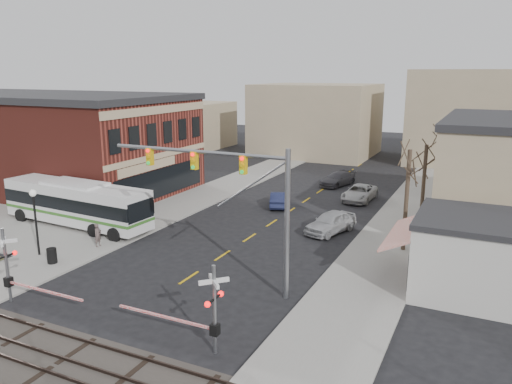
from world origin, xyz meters
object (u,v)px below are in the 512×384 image
(car_d, at_px, (338,179))
(pedestrian_near, at_px, (98,235))
(car_b, at_px, (279,199))
(street_lamp, at_px, (34,209))
(trash_bin, at_px, (52,256))
(pedestrian_far, at_px, (99,218))
(rr_crossing_east, at_px, (206,309))
(traffic_signal_mast, at_px, (236,187))
(rr_crossing_west, at_px, (12,267))
(car_a, at_px, (331,222))
(car_c, at_px, (359,193))
(transit_bus, at_px, (76,203))

(car_d, bearing_deg, pedestrian_near, -92.41)
(car_b, bearing_deg, street_lamp, 42.79)
(trash_bin, relative_size, pedestrian_near, 0.59)
(pedestrian_near, height_order, pedestrian_far, pedestrian_near)
(rr_crossing_east, height_order, trash_bin, rr_crossing_east)
(traffic_signal_mast, bearing_deg, pedestrian_far, 161.65)
(rr_crossing_west, height_order, pedestrian_far, rr_crossing_west)
(car_a, bearing_deg, rr_crossing_west, -103.70)
(traffic_signal_mast, relative_size, rr_crossing_east, 1.95)
(trash_bin, bearing_deg, car_d, 71.79)
(car_c, xyz_separation_m, pedestrian_far, (-15.63, -17.32, 0.17))
(rr_crossing_east, bearing_deg, car_d, 97.06)
(rr_crossing_east, distance_m, street_lamp, 16.52)
(trash_bin, bearing_deg, rr_crossing_east, -17.36)
(transit_bus, xyz_separation_m, rr_crossing_west, (6.91, -11.30, 0.08))
(transit_bus, height_order, pedestrian_far, transit_bus)
(street_lamp, xyz_separation_m, pedestrian_near, (2.35, 2.91, -2.30))
(traffic_signal_mast, height_order, pedestrian_near, traffic_signal_mast)
(car_d, bearing_deg, traffic_signal_mast, -67.82)
(rr_crossing_west, xyz_separation_m, car_d, (7.16, 33.90, -1.27))
(rr_crossing_west, height_order, car_c, rr_crossing_west)
(pedestrian_far, bearing_deg, transit_bus, 125.32)
(trash_bin, bearing_deg, car_b, 68.77)
(traffic_signal_mast, xyz_separation_m, car_b, (-4.63, 16.87, -5.11))
(trash_bin, distance_m, car_b, 20.21)
(car_b, distance_m, pedestrian_far, 15.52)
(car_a, relative_size, pedestrian_far, 3.08)
(car_d, bearing_deg, rr_crossing_east, -65.63)
(pedestrian_near, distance_m, pedestrian_far, 4.19)
(car_a, height_order, car_b, car_a)
(street_lamp, relative_size, car_c, 0.84)
(traffic_signal_mast, height_order, car_a, traffic_signal_mast)
(street_lamp, height_order, pedestrian_near, street_lamp)
(rr_crossing_west, distance_m, pedestrian_far, 12.41)
(rr_crossing_west, distance_m, car_d, 34.67)
(street_lamp, bearing_deg, traffic_signal_mast, 5.31)
(trash_bin, xyz_separation_m, car_a, (13.71, 13.64, 0.21))
(car_a, bearing_deg, car_b, 158.76)
(rr_crossing_west, bearing_deg, trash_bin, 117.86)
(rr_crossing_east, relative_size, street_lamp, 1.29)
(traffic_signal_mast, relative_size, car_d, 2.25)
(traffic_signal_mast, height_order, street_lamp, traffic_signal_mast)
(street_lamp, bearing_deg, rr_crossing_west, -50.65)
(traffic_signal_mast, bearing_deg, car_c, 86.58)
(traffic_signal_mast, height_order, pedestrian_far, traffic_signal_mast)
(rr_crossing_east, relative_size, pedestrian_near, 3.50)
(rr_crossing_west, height_order, car_b, rr_crossing_west)
(traffic_signal_mast, distance_m, rr_crossing_east, 7.57)
(pedestrian_near, bearing_deg, rr_crossing_west, -167.73)
(car_a, bearing_deg, trash_bin, -117.27)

